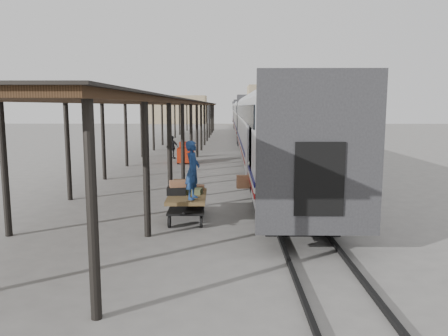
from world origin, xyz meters
The scene contains 11 objects.
ground centered at (0.00, 0.00, 0.00)m, with size 160.00×160.00×0.00m, color slate.
train centered at (3.19, 33.79, 2.69)m, with size 3.45×76.01×4.01m.
canopy centered at (-3.40, 24.00, 4.00)m, with size 4.90×64.30×4.15m.
rails centered at (3.20, 34.00, 0.06)m, with size 1.54×150.00×0.12m.
building_far centered at (14.00, 78.00, 4.00)m, with size 18.00×10.00×8.00m, color tan.
building_left centered at (-10.00, 82.00, 3.00)m, with size 12.00×8.00×6.00m, color tan.
baggage_cart centered at (-0.37, -0.11, 0.65)m, with size 1.32×2.43×0.86m.
suitcase_stack centered at (-0.52, 0.19, 1.03)m, with size 1.21×1.08×0.45m.
luggage_tug centered at (-1.85, 14.59, 0.64)m, with size 1.03×1.62×1.40m.
porter centered at (-0.12, -0.76, 1.79)m, with size 0.68×0.44×1.85m, color navy.
pedestrian centered at (-3.07, 17.06, 0.83)m, with size 0.97×0.40×1.66m, color black.
Camera 1 is at (1.03, -14.36, 3.79)m, focal length 35.00 mm.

